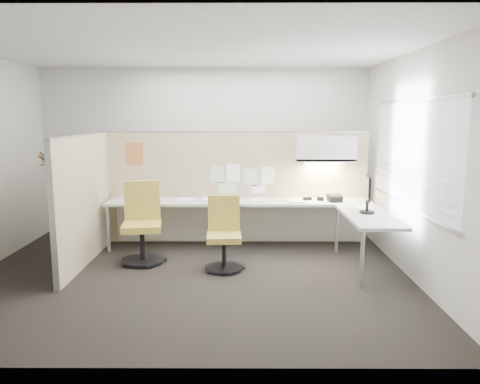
{
  "coord_description": "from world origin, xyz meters",
  "views": [
    {
      "loc": [
        0.64,
        -5.73,
        2.01
      ],
      "look_at": [
        0.61,
        0.8,
        0.94
      ],
      "focal_mm": 35.0,
      "sensor_mm": 36.0,
      "label": 1
    }
  ],
  "objects_px": {
    "desk": "(261,211)",
    "phone": "(334,198)",
    "monitor": "(368,192)",
    "chair_left": "(142,225)",
    "chair_right": "(224,236)"
  },
  "relations": [
    {
      "from": "desk",
      "to": "phone",
      "type": "bearing_deg",
      "value": 3.96
    },
    {
      "from": "desk",
      "to": "monitor",
      "type": "height_order",
      "value": "monitor"
    },
    {
      "from": "monitor",
      "to": "desk",
      "type": "bearing_deg",
      "value": 70.36
    },
    {
      "from": "desk",
      "to": "chair_right",
      "type": "relative_size",
      "value": 4.22
    },
    {
      "from": "desk",
      "to": "chair_left",
      "type": "xyz_separation_m",
      "value": [
        -1.67,
        -0.57,
        -0.09
      ]
    },
    {
      "from": "chair_left",
      "to": "monitor",
      "type": "relative_size",
      "value": 2.23
    },
    {
      "from": "desk",
      "to": "phone",
      "type": "distance_m",
      "value": 1.12
    },
    {
      "from": "desk",
      "to": "chair_left",
      "type": "distance_m",
      "value": 1.77
    },
    {
      "from": "desk",
      "to": "chair_right",
      "type": "xyz_separation_m",
      "value": [
        -0.53,
        -0.87,
        -0.16
      ]
    },
    {
      "from": "desk",
      "to": "chair_left",
      "type": "height_order",
      "value": "chair_left"
    },
    {
      "from": "chair_left",
      "to": "chair_right",
      "type": "relative_size",
      "value": 1.16
    },
    {
      "from": "desk",
      "to": "chair_left",
      "type": "relative_size",
      "value": 3.64
    },
    {
      "from": "desk",
      "to": "chair_left",
      "type": "bearing_deg",
      "value": -161.15
    },
    {
      "from": "chair_left",
      "to": "phone",
      "type": "distance_m",
      "value": 2.86
    },
    {
      "from": "monitor",
      "to": "phone",
      "type": "relative_size",
      "value": 2.1
    }
  ]
}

